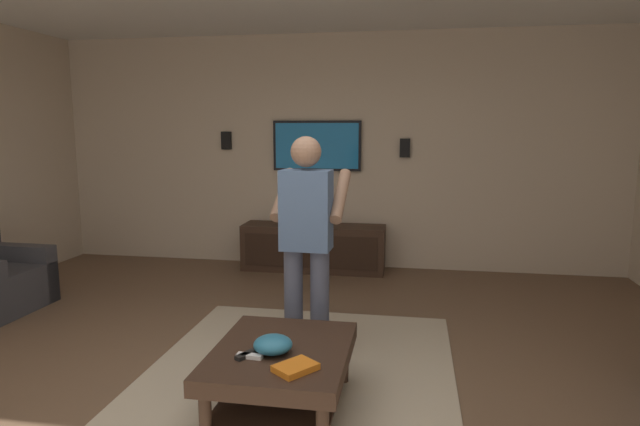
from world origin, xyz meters
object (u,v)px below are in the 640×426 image
(remote_white, at_px, (250,356))
(wall_speaker_left, at_px, (405,148))
(vase_round, at_px, (313,216))
(wall_speaker_right, at_px, (226,141))
(bowl, at_px, (273,344))
(book, at_px, (296,368))
(coffee_table, at_px, (282,364))
(tv, at_px, (317,146))
(media_console, at_px, (313,248))
(person_standing, at_px, (307,234))
(remote_black, at_px, (247,355))

(remote_white, xyz_separation_m, wall_speaker_left, (3.68, -0.79, 1.05))
(vase_round, bearing_deg, wall_speaker_right, 76.71)
(vase_round, bearing_deg, bowl, -173.49)
(remote_white, bearing_deg, book, 163.36)
(coffee_table, xyz_separation_m, remote_white, (-0.17, 0.14, 0.12))
(tv, height_order, remote_white, tv)
(media_console, relative_size, wall_speaker_right, 7.73)
(remote_white, bearing_deg, vase_round, -81.10)
(bowl, height_order, vase_round, vase_round)
(book, bearing_deg, vase_round, -132.50)
(media_console, bearing_deg, tv, -180.00)
(book, height_order, wall_speaker_right, wall_speaker_right)
(tv, height_order, bowl, tv)
(book, relative_size, wall_speaker_left, 1.00)
(remote_white, xyz_separation_m, book, (-0.11, -0.29, 0.01))
(person_standing, relative_size, remote_black, 10.93)
(bowl, bearing_deg, tv, 6.09)
(coffee_table, xyz_separation_m, book, (-0.28, -0.15, 0.12))
(person_standing, relative_size, vase_round, 7.45)
(remote_white, height_order, wall_speaker_left, wall_speaker_left)
(coffee_table, height_order, remote_black, remote_black)
(remote_white, bearing_deg, wall_speaker_left, -97.60)
(remote_white, relative_size, remote_black, 1.00)
(coffee_table, relative_size, media_console, 0.59)
(wall_speaker_left, bearing_deg, media_console, 103.56)
(wall_speaker_left, bearing_deg, bowl, 169.38)
(media_console, distance_m, remote_black, 3.42)
(media_console, distance_m, vase_round, 0.39)
(bowl, bearing_deg, wall_speaker_right, 23.12)
(media_console, bearing_deg, bowl, 6.52)
(remote_white, bearing_deg, person_standing, -93.42)
(media_console, bearing_deg, person_standing, 9.46)
(media_console, distance_m, book, 3.58)
(media_console, relative_size, bowl, 7.46)
(coffee_table, distance_m, book, 0.34)
(vase_round, xyz_separation_m, wall_speaker_right, (0.27, 1.15, 0.88))
(media_console, height_order, wall_speaker_left, wall_speaker_left)
(media_console, xyz_separation_m, tv, (0.24, 0.00, 1.21))
(book, distance_m, wall_speaker_left, 3.96)
(coffee_table, bearing_deg, media_console, 7.22)
(person_standing, bearing_deg, vase_round, 11.63)
(remote_white, relative_size, wall_speaker_right, 0.68)
(book, relative_size, wall_speaker_right, 1.00)
(coffee_table, xyz_separation_m, wall_speaker_left, (3.51, -0.64, 1.17))
(tv, distance_m, wall_speaker_right, 1.15)
(coffee_table, xyz_separation_m, bowl, (-0.08, 0.03, 0.16))
(tv, relative_size, remote_white, 7.15)
(bowl, relative_size, remote_white, 1.52)
(tv, distance_m, vase_round, 0.86)
(coffee_table, relative_size, tv, 0.93)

